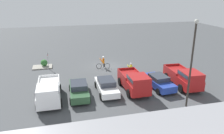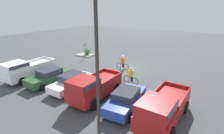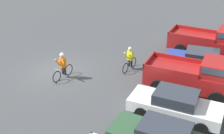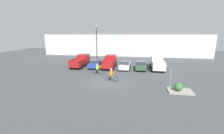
% 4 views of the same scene
% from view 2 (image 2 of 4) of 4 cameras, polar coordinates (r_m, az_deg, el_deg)
% --- Properties ---
extents(ground_plane, '(80.00, 80.00, 0.00)m').
position_cam_2_polar(ground_plane, '(21.73, 5.66, -0.24)').
color(ground_plane, '#424447').
extents(pickup_truck_0, '(2.41, 5.53, 2.13)m').
position_cam_2_polar(pickup_truck_0, '(11.64, 16.14, -12.68)').
color(pickup_truck_0, maroon).
rests_on(pickup_truck_0, ground_plane).
extents(sedan_0, '(2.21, 4.60, 1.43)m').
position_cam_2_polar(sedan_0, '(13.00, 4.55, -10.37)').
color(sedan_0, '#233D9E').
rests_on(sedan_0, ground_plane).
extents(pickup_truck_1, '(2.21, 5.08, 2.15)m').
position_cam_2_polar(pickup_truck_1, '(13.97, -6.24, -6.42)').
color(pickup_truck_1, maroon).
rests_on(pickup_truck_1, ground_plane).
extents(sedan_1, '(1.95, 4.56, 1.44)m').
position_cam_2_polar(sedan_1, '(16.25, -12.78, -4.64)').
color(sedan_1, white).
rests_on(sedan_1, ground_plane).
extents(sedan_2, '(2.06, 4.68, 1.45)m').
position_cam_2_polar(sedan_2, '(18.09, -19.64, -2.81)').
color(sedan_2, '#2D5133').
rests_on(sedan_2, ground_plane).
extents(pickup_truck_2, '(2.24, 5.23, 2.07)m').
position_cam_2_polar(pickup_truck_2, '(19.90, -26.04, -0.63)').
color(pickup_truck_2, white).
rests_on(pickup_truck_2, ground_plane).
extents(cyclist_0, '(1.81, 0.52, 1.71)m').
position_cam_2_polar(cyclist_0, '(21.03, 3.50, 1.67)').
color(cyclist_0, black).
rests_on(cyclist_0, ground_plane).
extents(cyclist_1, '(1.71, 0.52, 1.62)m').
position_cam_2_polar(cyclist_1, '(17.09, 6.26, -2.76)').
color(cyclist_1, black).
rests_on(cyclist_1, ground_plane).
extents(fire_lane_sign, '(0.11, 0.29, 2.28)m').
position_cam_2_polar(fire_lane_sign, '(25.97, -8.80, 5.96)').
color(fire_lane_sign, '#9E9EA3').
rests_on(fire_lane_sign, ground_plane).
extents(lamppost, '(0.36, 0.36, 7.71)m').
position_cam_2_polar(lamppost, '(7.78, -4.82, -0.75)').
color(lamppost, '#2D2823').
rests_on(lamppost, ground_plane).
extents(curb_island, '(2.55, 1.81, 0.15)m').
position_cam_2_polar(curb_island, '(27.53, -8.77, 3.89)').
color(curb_island, gray).
rests_on(curb_island, ground_plane).
extents(shrub, '(0.90, 0.90, 0.90)m').
position_cam_2_polar(shrub, '(27.36, -8.20, 4.96)').
color(shrub, '#337033').
rests_on(shrub, curb_island).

